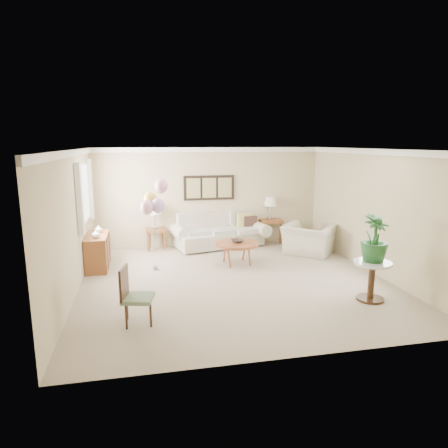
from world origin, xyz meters
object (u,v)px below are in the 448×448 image
sofa (219,233)px  accent_chair (133,294)px  coffee_table (237,244)px  armchair (308,240)px  balloon_cluster (154,200)px

sofa → accent_chair: (-2.17, -4.30, 0.11)m
coffee_table → accent_chair: accent_chair is taller
sofa → accent_chair: 4.82m
armchair → accent_chair: bearing=79.1°
coffee_table → balloon_cluster: (-1.82, -0.07, 1.08)m
sofa → coffee_table: size_ratio=2.70×
accent_chair → balloon_cluster: bearing=80.3°
sofa → balloon_cluster: balloon_cluster is taller
armchair → sofa: bearing=11.8°
balloon_cluster → sofa: bearing=44.8°
accent_chair → coffee_table: bearing=49.6°
sofa → coffee_table: sofa is taller
balloon_cluster → coffee_table: bearing=2.2°
accent_chair → balloon_cluster: (0.44, 2.58, 1.06)m
balloon_cluster → armchair: bearing=7.8°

